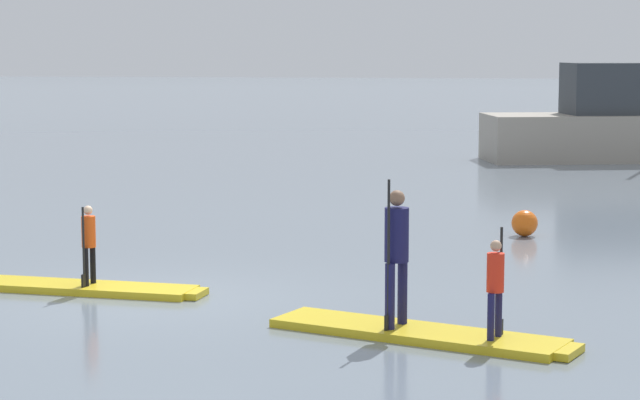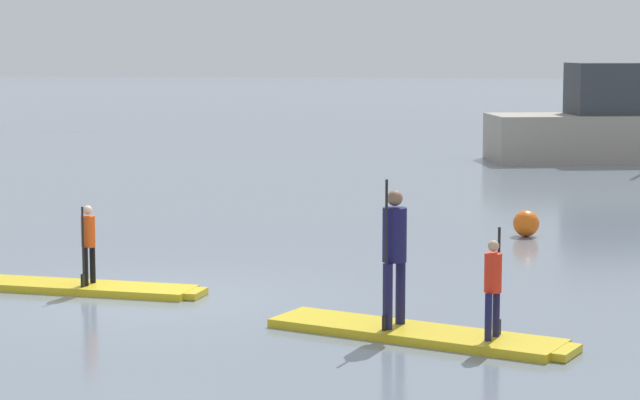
# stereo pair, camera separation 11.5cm
# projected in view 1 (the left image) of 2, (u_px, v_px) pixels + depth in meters

# --- Properties ---
(ground_plane) EXTENTS (240.00, 240.00, 0.00)m
(ground_plane) POSITION_uv_depth(u_px,v_px,m) (156.00, 299.00, 16.59)
(ground_plane) COLOR slate
(paddleboard_near) EXTENTS (3.35, 1.05, 0.10)m
(paddleboard_near) POSITION_uv_depth(u_px,v_px,m) (90.00, 288.00, 17.07)
(paddleboard_near) COLOR gold
(paddleboard_near) RESTS_ON ground
(paddler_child_solo) EXTENTS (0.21, 0.39, 1.11)m
(paddler_child_solo) POSITION_uv_depth(u_px,v_px,m) (88.00, 241.00, 16.98)
(paddler_child_solo) COLOR black
(paddler_child_solo) RESTS_ON paddleboard_near
(paddleboard_far) EXTENTS (3.71, 2.04, 0.10)m
(paddleboard_far) POSITION_uv_depth(u_px,v_px,m) (422.00, 334.00, 14.36)
(paddleboard_far) COLOR gold
(paddleboard_far) RESTS_ON ground
(paddler_adult) EXTENTS (0.37, 0.49, 1.76)m
(paddler_adult) POSITION_uv_depth(u_px,v_px,m) (396.00, 249.00, 14.40)
(paddler_adult) COLOR #19194C
(paddler_adult) RESTS_ON paddleboard_far
(paddler_child_front) EXTENTS (0.25, 0.38, 1.25)m
(paddler_child_front) POSITION_uv_depth(u_px,v_px,m) (496.00, 283.00, 13.85)
(paddler_child_front) COLOR #19194C
(paddler_child_front) RESTS_ON paddleboard_far
(mooring_buoy_mid) EXTENTS (0.47, 0.47, 0.47)m
(mooring_buoy_mid) POSITION_uv_depth(u_px,v_px,m) (525.00, 223.00, 22.06)
(mooring_buoy_mid) COLOR orange
(mooring_buoy_mid) RESTS_ON ground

